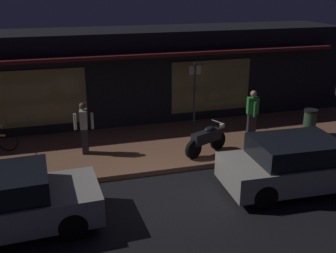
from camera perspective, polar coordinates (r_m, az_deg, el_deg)
name	(u,v)px	position (r m, az deg, el deg)	size (l,w,h in m)	color
ground_plane	(167,191)	(10.93, -0.12, -9.15)	(60.00, 60.00, 0.00)	black
sidewalk_slab	(143,147)	(13.53, -3.61, -2.95)	(18.00, 4.00, 0.15)	brown
storefront_building	(123,76)	(16.19, -6.38, 7.20)	(18.00, 3.30, 3.60)	black
motorcycle	(207,139)	(12.72, 5.56, -1.74)	(1.60, 0.88, 0.97)	black
person_photographer	(84,127)	(12.82, -11.83, -0.08)	(0.62, 0.40, 1.67)	#28232D
person_bystander	(252,113)	(14.25, 11.87, 1.92)	(0.41, 0.62, 1.67)	#28232D
sign_post	(195,91)	(14.90, 3.78, 5.02)	(0.44, 0.09, 2.40)	#47474C
trash_bin	(310,122)	(15.12, 19.47, 0.61)	(0.48, 0.48, 0.93)	#2D4C33
parked_car_near	(3,203)	(9.71, -22.32, -10.01)	(4.17, 1.93, 1.42)	black
parked_car_far	(297,164)	(11.34, 17.84, -5.09)	(4.17, 1.92, 1.42)	black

